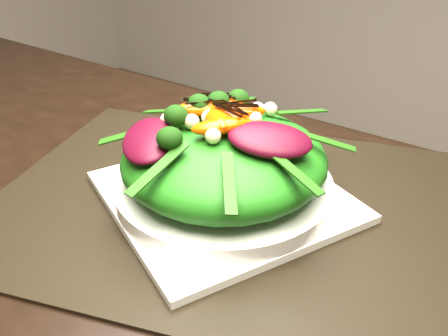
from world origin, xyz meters
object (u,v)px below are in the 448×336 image
Objects in this scene: salad_bowl at (224,186)px; lettuce_mound at (224,158)px; orange_segment at (211,113)px; dining_table at (8,238)px; plate_base at (224,196)px; placemat at (224,201)px.

lettuce_mound is at bearing 90.00° from salad_bowl.
lettuce_mound is at bearing -20.83° from orange_segment.
salad_bowl is at bearing -20.83° from orange_segment.
dining_table reaches higher than plate_base.
salad_bowl is (0.18, 0.18, 0.04)m from dining_table.
plate_base is 0.10m from orange_segment.
lettuce_mound is at bearing 90.00° from placemat.
lettuce_mound is 3.77× the size of orange_segment.
placemat is at bearing -90.00° from plate_base.
lettuce_mound reaches higher than placemat.
orange_segment is at bearing 159.17° from salad_bowl.
salad_bowl is (0.00, -0.00, 0.01)m from plate_base.
lettuce_mound is 0.05m from orange_segment.
orange_segment reaches higher than plate_base.
salad_bowl is 0.09m from orange_segment.
dining_table reaches higher than placemat.
dining_table is 0.25m from placemat.
orange_segment reaches higher than salad_bowl.
placemat is 0.02m from salad_bowl.
lettuce_mound is at bearing 44.94° from dining_table.
lettuce_mound reaches higher than plate_base.
dining_table is 2.99× the size of placemat.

